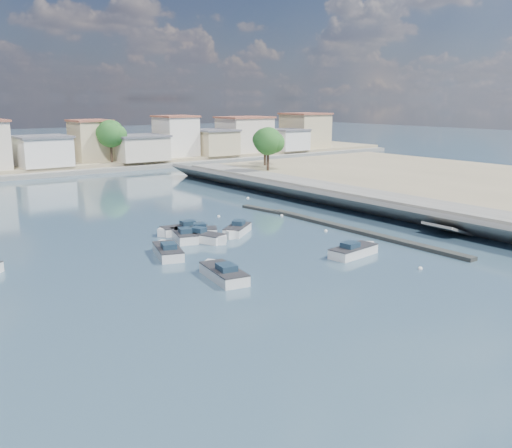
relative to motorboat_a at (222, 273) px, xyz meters
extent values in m
plane|color=#2E4A5D|center=(12.05, 34.26, -0.38)|extent=(400.00, 400.00, 0.00)
cube|color=slate|center=(30.55, 7.26, 0.52)|extent=(5.00, 90.00, 1.80)
cube|color=slate|center=(26.20, 7.26, 0.52)|extent=(4.17, 90.00, 2.86)
cube|color=slate|center=(26.05, -1.74, 0.02)|extent=(5.31, 3.50, 1.94)
cube|color=black|center=(19.05, 4.26, -0.20)|extent=(1.00, 26.00, 0.35)
cube|color=black|center=(18.55, 18.26, -0.23)|extent=(2.00, 8.05, 0.30)
cube|color=gray|center=(12.05, 86.26, 0.32)|extent=(160.00, 40.00, 1.40)
cube|color=slate|center=(12.05, 65.26, 0.02)|extent=(160.00, 2.50, 0.80)
cube|color=white|center=(8.05, 70.26, 3.52)|extent=(8.50, 8.50, 5.00)
cube|color=#595960|center=(8.05, 70.26, 6.20)|extent=(9.01, 9.01, 0.35)
cube|color=#C3B186|center=(18.05, 73.26, 4.77)|extent=(6.50, 7.50, 7.50)
cube|color=#99513D|center=(18.05, 73.26, 8.70)|extent=(6.89, 7.95, 0.35)
cube|color=beige|center=(26.05, 69.26, 3.27)|extent=(9.50, 9.00, 4.50)
cube|color=#595960|center=(26.05, 69.26, 5.70)|extent=(10.07, 9.54, 0.35)
cube|color=white|center=(36.05, 72.26, 5.02)|extent=(7.00, 8.00, 8.00)
cube|color=#99513D|center=(36.05, 72.26, 9.20)|extent=(7.42, 8.48, 0.35)
cube|color=#C3B186|center=(44.05, 70.26, 3.52)|extent=(8.00, 9.00, 5.00)
cube|color=#595960|center=(44.05, 70.26, 6.20)|extent=(8.48, 9.54, 0.35)
cube|color=beige|center=(53.05, 71.26, 4.77)|extent=(10.50, 8.50, 7.50)
cube|color=#99513D|center=(53.05, 71.26, 8.70)|extent=(11.13, 9.01, 0.35)
cube|color=white|center=(64.05, 69.26, 3.27)|extent=(7.50, 7.50, 4.50)
cube|color=#595960|center=(64.05, 69.26, 5.70)|extent=(7.95, 7.95, 0.35)
cube|color=#C3B186|center=(72.05, 72.26, 5.02)|extent=(9.00, 9.50, 8.00)
cube|color=#99513D|center=(72.05, 72.26, 9.20)|extent=(9.54, 10.07, 0.35)
cylinder|color=#38281E|center=(20.05, 68.26, 2.82)|extent=(0.44, 0.44, 3.60)
sphere|color=#1B4E1A|center=(20.05, 68.26, 6.38)|extent=(5.12, 5.12, 5.12)
sphere|color=#1B4E1A|center=(21.01, 67.62, 6.14)|extent=(3.84, 3.84, 3.84)
sphere|color=#1B4E1A|center=(19.25, 68.74, 6.54)|extent=(3.52, 3.52, 3.52)
cylinder|color=#38281E|center=(36.05, 71.26, 2.60)|extent=(0.44, 0.44, 3.15)
sphere|color=#1B4E1A|center=(36.05, 71.26, 5.71)|extent=(4.48, 4.48, 4.48)
sphere|color=#1B4E1A|center=(36.89, 70.70, 5.50)|extent=(3.36, 3.36, 3.36)
sphere|color=#1B4E1A|center=(35.35, 71.68, 5.85)|extent=(3.08, 3.08, 3.08)
cylinder|color=#38281E|center=(52.05, 70.26, 2.37)|extent=(0.44, 0.44, 2.70)
sphere|color=#1B4E1A|center=(52.05, 70.26, 5.04)|extent=(3.84, 3.84, 3.84)
sphere|color=#1B4E1A|center=(52.77, 69.78, 4.86)|extent=(2.88, 2.88, 2.88)
sphere|color=#1B4E1A|center=(51.45, 70.62, 5.16)|extent=(2.64, 2.64, 2.64)
cylinder|color=#38281E|center=(34.05, 38.26, 3.00)|extent=(0.44, 0.44, 3.15)
sphere|color=#1B4E1A|center=(34.05, 38.26, 6.11)|extent=(4.48, 4.48, 4.48)
sphere|color=#1B4E1A|center=(34.89, 37.70, 5.90)|extent=(3.36, 3.36, 3.36)
sphere|color=#1B4E1A|center=(33.35, 38.68, 6.25)|extent=(3.08, 3.08, 3.08)
cylinder|color=#38281E|center=(38.05, 44.26, 2.88)|extent=(0.44, 0.44, 2.93)
sphere|color=#1B4E1A|center=(38.05, 44.26, 5.78)|extent=(4.16, 4.16, 4.16)
sphere|color=#1B4E1A|center=(38.83, 43.74, 5.58)|extent=(3.12, 3.12, 3.12)
sphere|color=#1B4E1A|center=(37.40, 44.65, 5.91)|extent=(2.86, 2.86, 2.86)
cube|color=silver|center=(-0.05, -0.27, -0.08)|extent=(2.76, 5.25, 1.00)
cube|color=silver|center=(0.31, 1.84, -0.08)|extent=(1.93, 1.93, 1.00)
cube|color=#262628|center=(-0.05, -0.27, 0.42)|extent=(2.80, 5.25, 0.08)
cube|color=#1B2E3F|center=(-0.13, -0.76, 0.66)|extent=(1.44, 1.68, 0.48)
cube|color=silver|center=(3.56, 11.99, -0.08)|extent=(2.95, 4.71, 1.00)
cube|color=silver|center=(4.09, 13.78, -0.08)|extent=(1.70, 1.70, 1.00)
cube|color=#262628|center=(3.56, 11.99, 0.42)|extent=(2.98, 4.72, 0.08)
cube|color=#1B2E3F|center=(3.43, 11.57, 0.66)|extent=(1.43, 1.57, 0.48)
cube|color=silver|center=(4.85, 14.33, -0.08)|extent=(4.62, 2.19, 1.00)
cube|color=silver|center=(2.94, 14.56, -0.08)|extent=(1.68, 1.68, 1.00)
cube|color=#262628|center=(4.85, 14.33, 0.42)|extent=(4.62, 2.23, 0.08)
cube|color=#1B2E3F|center=(5.29, 14.28, 0.66)|extent=(1.45, 1.20, 0.48)
cube|color=silver|center=(9.08, 11.07, -0.08)|extent=(4.30, 3.82, 1.00)
cube|color=silver|center=(7.68, 10.02, -0.08)|extent=(1.34, 1.34, 1.00)
cube|color=#262628|center=(9.08, 11.07, 0.42)|extent=(4.32, 3.85, 0.08)
cube|color=#1B2E3F|center=(9.41, 11.32, 0.66)|extent=(1.61, 1.58, 0.48)
cube|color=silver|center=(-0.39, 7.81, -0.08)|extent=(3.16, 5.04, 1.00)
cube|color=silver|center=(0.20, 9.74, -0.08)|extent=(1.78, 1.78, 1.00)
cube|color=#262628|center=(-0.39, 7.81, 0.42)|extent=(3.20, 5.05, 0.08)
cube|color=#1B2E3F|center=(-0.53, 7.36, 0.66)|extent=(1.52, 1.69, 0.48)
cube|color=silver|center=(5.27, 12.71, -0.08)|extent=(4.37, 3.46, 1.00)
cube|color=silver|center=(3.75, 13.58, -0.08)|extent=(1.42, 1.42, 1.00)
cube|color=#262628|center=(5.27, 12.71, 0.42)|extent=(4.39, 3.49, 0.08)
cube|color=#1B2E3F|center=(5.62, 12.50, 0.66)|extent=(1.57, 1.49, 0.48)
cube|color=silver|center=(4.72, 10.63, -0.08)|extent=(3.18, 4.77, 1.00)
cube|color=silver|center=(5.42, 8.83, -0.08)|extent=(1.57, 1.57, 1.00)
cube|color=#262628|center=(4.72, 10.63, 0.42)|extent=(3.21, 4.78, 0.08)
cube|color=#1B2E3F|center=(4.56, 11.05, 0.66)|extent=(1.46, 1.62, 0.48)
cube|color=silver|center=(12.37, -1.52, -0.08)|extent=(4.87, 2.42, 1.00)
cube|color=silver|center=(14.36, -1.27, -0.08)|extent=(1.81, 1.81, 1.00)
cube|color=#262628|center=(12.37, -1.52, 0.42)|extent=(4.87, 2.45, 0.08)
cube|color=#1B2E3F|center=(11.91, -1.58, 0.66)|extent=(1.54, 1.31, 0.48)
sphere|color=silver|center=(12.48, -0.68, -0.33)|extent=(0.36, 0.36, 0.36)
sphere|color=silver|center=(16.79, 6.51, -0.33)|extent=(0.36, 0.36, 0.36)
sphere|color=silver|center=(13.72, -7.45, -0.33)|extent=(0.36, 0.36, 0.36)
sphere|color=silver|center=(18.11, 15.19, -0.33)|extent=(0.36, 0.36, 0.36)
sphere|color=silver|center=(12.11, 19.14, -0.33)|extent=(0.36, 0.36, 0.36)
sphere|color=silver|center=(21.86, 26.96, -0.33)|extent=(0.36, 0.36, 0.36)
camera|label=1|loc=(-22.35, -34.21, 12.76)|focal=40.00mm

